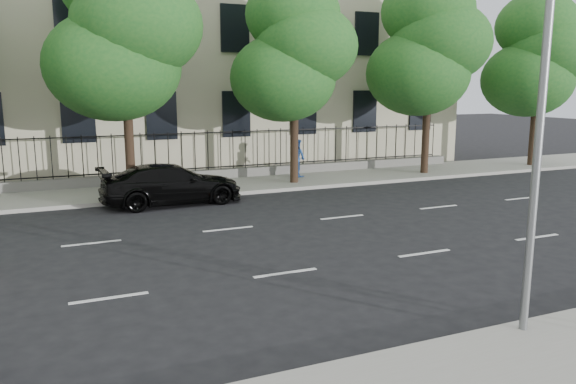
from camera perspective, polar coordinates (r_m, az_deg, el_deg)
name	(u,v)px	position (r m, az deg, el deg)	size (l,w,h in m)	color
ground	(335,312)	(11.29, 4.84, -12.01)	(120.00, 120.00, 0.00)	black
far_sidewalk	(178,189)	(24.06, -11.11, 0.31)	(60.00, 4.00, 0.15)	gray
lane_markings	(253,248)	(15.39, -3.58, -5.70)	(49.60, 4.62, 0.01)	silver
iron_fence	(169,170)	(25.61, -11.98, 2.20)	(30.00, 0.50, 2.20)	slate
street_light	(522,38)	(10.53, 22.64, 14.24)	(0.25, 3.32, 8.05)	slate
tree_c	(124,30)	(22.80, -16.34, 15.51)	(5.89, 5.50, 9.80)	#382619
tree_d	(294,50)	(24.68, 0.58, 14.20)	(5.34, 4.94, 8.84)	#382619
tree_e	(428,46)	(28.27, 14.07, 14.18)	(5.71, 5.31, 9.46)	#382619
tree_f	(537,56)	(32.95, 24.01, 12.51)	(5.52, 5.12, 9.01)	#382619
black_sedan	(172,184)	(21.28, -11.72, 0.79)	(2.12, 5.21, 1.51)	black
pedestrian_far	(297,158)	(26.22, 0.91, 3.50)	(0.87, 0.67, 1.78)	navy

